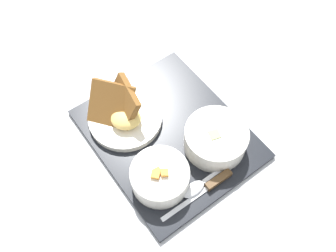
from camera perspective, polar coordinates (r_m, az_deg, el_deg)
The scene contains 7 objects.
ground_plane at distance 0.86m, azimuth -0.00°, elevation -1.44°, with size 4.00×4.00×0.00m, color silver.
serving_tray at distance 0.85m, azimuth -0.00°, elevation -1.24°, with size 0.40×0.33×0.01m.
bowl_salad at distance 0.76m, azimuth -1.31°, elevation -8.07°, with size 0.13×0.13×0.06m.
bowl_soup at distance 0.81m, azimuth 7.68°, elevation -1.86°, with size 0.14×0.14×0.06m.
plate_main at distance 0.85m, azimuth -7.27°, elevation 2.00°, with size 0.18×0.18×0.10m.
knife at distance 0.79m, azimuth 7.15°, elevation -9.20°, with size 0.02×0.18×0.02m.
spoon at distance 0.79m, azimuth 5.12°, elevation -9.35°, with size 0.03×0.14×0.01m.
Camera 1 is at (-0.34, 0.24, 0.75)m, focal length 38.00 mm.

